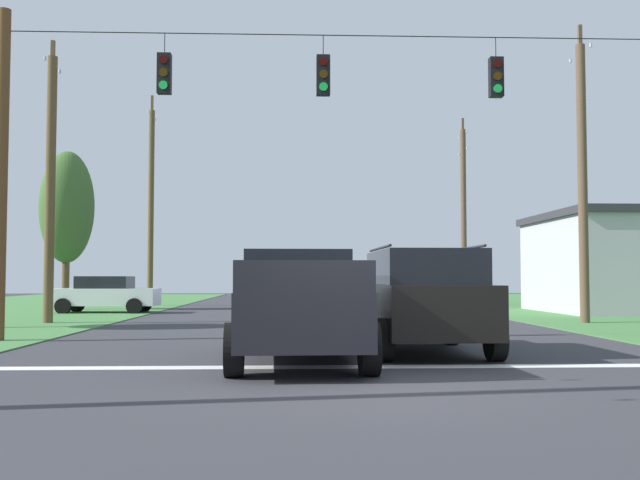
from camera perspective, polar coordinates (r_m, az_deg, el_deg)
The scene contains 15 objects.
ground_plane at distance 9.97m, azimuth 3.39°, elevation -11.34°, with size 120.00×120.00×0.00m, color #333338.
stop_bar_stripe at distance 12.24m, azimuth 2.31°, elevation -9.76°, with size 12.48×0.45×0.01m, color white.
lane_dash_0 at distance 18.20m, azimuth 0.78°, elevation -7.52°, with size 0.15×2.50×0.01m, color white.
lane_dash_1 at distance 25.69m, azimuth -0.12°, elevation -6.18°, with size 0.15×2.50×0.01m, color white.
lane_dash_2 at distance 30.49m, azimuth -0.47°, elevation -5.67°, with size 0.15×2.50×0.01m, color white.
overhead_signal_span at distance 17.42m, azimuth 0.98°, elevation 6.17°, with size 15.66×0.31×7.71m.
pickup_truck at distance 12.89m, azimuth -1.75°, elevation -5.12°, with size 2.40×5.45×1.95m.
suv_black at distance 14.64m, azimuth 7.89°, elevation -4.46°, with size 2.29×4.84×2.05m.
distant_car_crossing_white at distance 31.77m, azimuth -16.28°, elevation -4.02°, with size 4.33×2.08×1.52m.
distant_car_oncoming at distance 29.24m, azimuth 3.47°, elevation -4.24°, with size 2.27×4.42×1.52m.
utility_pole_mid_right at distance 25.24m, azimuth 19.62°, elevation 4.53°, with size 0.30×1.76×9.67m.
utility_pole_far_right at distance 40.62m, azimuth 11.03°, elevation 2.16°, with size 0.30×1.99×10.13m.
utility_pole_mid_left at distance 25.22m, azimuth -20.11°, elevation 4.02°, with size 0.31×1.56×9.14m.
utility_pole_far_left at distance 39.60m, azimuth -12.93°, elevation 2.73°, with size 0.30×1.99×11.06m.
tree_roadside_left at distance 35.49m, azimuth -18.97°, elevation 2.37°, with size 2.42×2.42×7.23m.
Camera 1 is at (-0.97, -9.82, 1.46)m, focal length 41.42 mm.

